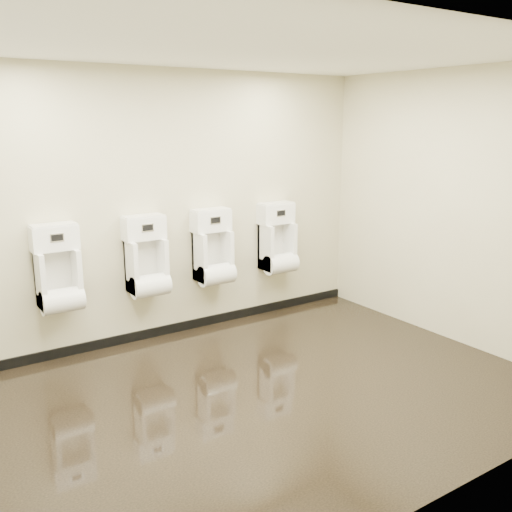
{
  "coord_description": "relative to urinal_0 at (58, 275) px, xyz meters",
  "views": [
    {
      "loc": [
        -2.42,
        -3.69,
        2.29
      ],
      "look_at": [
        0.41,
        0.55,
        1.06
      ],
      "focal_mm": 40.0,
      "sensor_mm": 36.0,
      "label": 1
    }
  ],
  "objects": [
    {
      "name": "front_wall",
      "position": [
        1.11,
        -3.36,
        0.53
      ],
      "size": [
        5.0,
        0.02,
        2.8
      ],
      "primitive_type": "cube",
      "color": "beige",
      "rests_on": "ground"
    },
    {
      "name": "back_wall",
      "position": [
        1.11,
        0.14,
        0.53
      ],
      "size": [
        5.0,
        0.02,
        2.8
      ],
      "primitive_type": "cube",
      "color": "beige",
      "rests_on": "ground"
    },
    {
      "name": "urinal_1",
      "position": [
        0.88,
        0.0,
        0.0
      ],
      "size": [
        0.43,
        0.33,
        0.81
      ],
      "color": "white",
      "rests_on": "back_wall"
    },
    {
      "name": "urinal_0",
      "position": [
        0.0,
        0.0,
        0.0
      ],
      "size": [
        0.43,
        0.33,
        0.81
      ],
      "color": "white",
      "rests_on": "back_wall"
    },
    {
      "name": "urinal_2",
      "position": [
        1.66,
        0.0,
        0.0
      ],
      "size": [
        0.43,
        0.33,
        0.81
      ],
      "color": "white",
      "rests_on": "back_wall"
    },
    {
      "name": "ground",
      "position": [
        1.11,
        -1.61,
        -0.87
      ],
      "size": [
        5.0,
        3.5,
        0.0
      ],
      "primitive_type": "cube",
      "color": "black",
      "rests_on": "ground"
    },
    {
      "name": "skirting_back",
      "position": [
        1.11,
        0.13,
        -0.82
      ],
      "size": [
        5.0,
        0.02,
        0.1
      ],
      "primitive_type": "cube",
      "color": "black",
      "rests_on": "ground"
    },
    {
      "name": "urinal_3",
      "position": [
        2.53,
        0.0,
        0.0
      ],
      "size": [
        0.43,
        0.33,
        0.81
      ],
      "color": "white",
      "rests_on": "back_wall"
    },
    {
      "name": "ceiling",
      "position": [
        1.11,
        -1.61,
        1.93
      ],
      "size": [
        5.0,
        3.5,
        0.0
      ],
      "primitive_type": "cube",
      "color": "white"
    },
    {
      "name": "right_wall",
      "position": [
        3.61,
        -1.61,
        0.53
      ],
      "size": [
        0.02,
        3.5,
        2.8
      ],
      "primitive_type": "cube",
      "color": "beige",
      "rests_on": "ground"
    }
  ]
}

